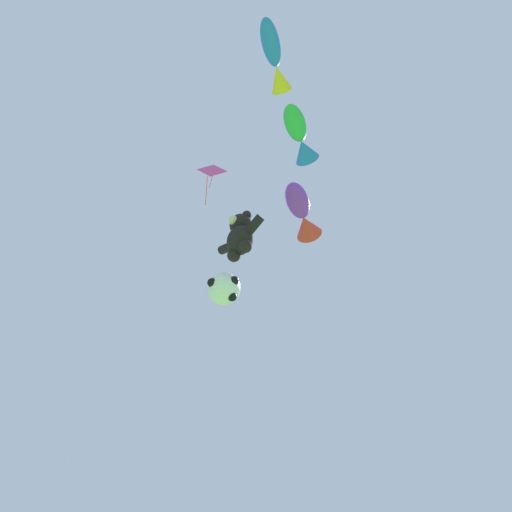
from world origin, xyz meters
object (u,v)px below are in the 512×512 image
Objects in this scene: fish_kite_violet at (302,214)px; fish_kite_emerald at (300,137)px; soccer_ball_kite at (224,288)px; diamond_kite at (212,173)px; teddy_bear_kite at (240,235)px; fish_kite_cobalt at (275,61)px.

fish_kite_violet is 1.27× the size of fish_kite_emerald.
diamond_kite is at bearing -93.79° from soccer_ball_kite.
fish_kite_violet is at bearing 49.21° from teddy_bear_kite.
fish_kite_emerald is at bearing 113.18° from fish_kite_cobalt.
fish_kite_emerald reaches higher than teddy_bear_kite.
teddy_bear_kite is 1.06× the size of fish_kite_emerald.
diamond_kite reaches higher than soccer_ball_kite.
teddy_bear_kite is 0.83× the size of fish_kite_violet.
soccer_ball_kite is 0.57× the size of fish_kite_emerald.
soccer_ball_kite is 6.66m from fish_kite_cobalt.
fish_kite_emerald is at bearing -9.99° from teddy_bear_kite.
soccer_ball_kite is 5.22m from fish_kite_emerald.
soccer_ball_kite is 0.45× the size of fish_kite_violet.
diamond_kite is at bearing -130.45° from fish_kite_violet.
fish_kite_emerald reaches higher than soccer_ball_kite.
fish_kite_cobalt is 0.62× the size of diamond_kite.
teddy_bear_kite is at bearing 170.01° from fish_kite_emerald.
diamond_kite is at bearing -173.52° from fish_kite_emerald.
fish_kite_violet is 2.91m from fish_kite_emerald.
fish_kite_violet is 0.81× the size of diamond_kite.
teddy_bear_kite is at bearing 50.11° from diamond_kite.
fish_kite_cobalt is at bearing -57.79° from fish_kite_violet.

